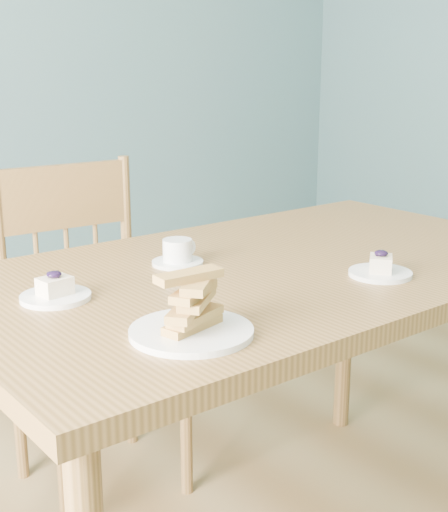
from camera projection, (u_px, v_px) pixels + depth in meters
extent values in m
cube|color=olive|center=(270.00, 273.00, 1.72)|extent=(1.54, 0.90, 0.04)
cylinder|color=olive|center=(345.00, 324.00, 2.52)|extent=(0.06, 0.06, 0.77)
cube|color=olive|center=(97.00, 346.00, 2.13)|extent=(0.49, 0.47, 0.04)
cylinder|color=olive|center=(64.00, 467.00, 1.94)|extent=(0.04, 0.04, 0.45)
cylinder|color=olive|center=(186.00, 427.00, 2.15)|extent=(0.04, 0.04, 0.45)
cylinder|color=olive|center=(19.00, 413.00, 2.23)|extent=(0.04, 0.04, 0.45)
cylinder|color=olive|center=(130.00, 383.00, 2.45)|extent=(0.04, 0.04, 0.45)
cylinder|color=olive|center=(0.00, 253.00, 2.10)|extent=(0.03, 0.03, 0.51)
cylinder|color=olive|center=(126.00, 234.00, 2.32)|extent=(0.03, 0.03, 0.51)
cube|color=olive|center=(64.00, 197.00, 2.17)|extent=(0.39, 0.06, 0.20)
cylinder|color=olive|center=(38.00, 280.00, 2.18)|extent=(0.02, 0.02, 0.30)
cylinder|color=olive|center=(68.00, 275.00, 2.24)|extent=(0.02, 0.02, 0.30)
cylinder|color=olive|center=(97.00, 270.00, 2.29)|extent=(0.02, 0.02, 0.30)
cylinder|color=white|center=(380.00, 273.00, 1.62)|extent=(0.14, 0.14, 0.01)
cube|color=beige|center=(381.00, 264.00, 1.61)|extent=(0.08, 0.08, 0.04)
ellipsoid|color=black|center=(381.00, 253.00, 1.60)|extent=(0.03, 0.03, 0.01)
sphere|color=black|center=(383.00, 252.00, 1.61)|extent=(0.01, 0.01, 0.01)
sphere|color=black|center=(377.00, 253.00, 1.61)|extent=(0.01, 0.01, 0.01)
sphere|color=black|center=(385.00, 254.00, 1.60)|extent=(0.01, 0.01, 0.01)
cylinder|color=white|center=(56.00, 297.00, 1.46)|extent=(0.14, 0.14, 0.01)
cube|color=beige|center=(55.00, 286.00, 1.45)|extent=(0.07, 0.06, 0.04)
ellipsoid|color=black|center=(54.00, 274.00, 1.44)|extent=(0.03, 0.03, 0.01)
sphere|color=black|center=(57.00, 273.00, 1.45)|extent=(0.01, 0.01, 0.01)
sphere|color=black|center=(49.00, 274.00, 1.44)|extent=(0.01, 0.01, 0.01)
sphere|color=black|center=(57.00, 275.00, 1.44)|extent=(0.01, 0.01, 0.01)
cylinder|color=white|center=(178.00, 263.00, 1.71)|extent=(0.12, 0.12, 0.01)
cylinder|color=white|center=(177.00, 250.00, 1.70)|extent=(0.07, 0.07, 0.05)
cylinder|color=#966A43|center=(177.00, 242.00, 1.69)|extent=(0.06, 0.06, 0.00)
torus|color=white|center=(189.00, 248.00, 1.72)|extent=(0.04, 0.01, 0.04)
cylinder|color=white|center=(191.00, 332.00, 1.27)|extent=(0.22, 0.22, 0.01)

